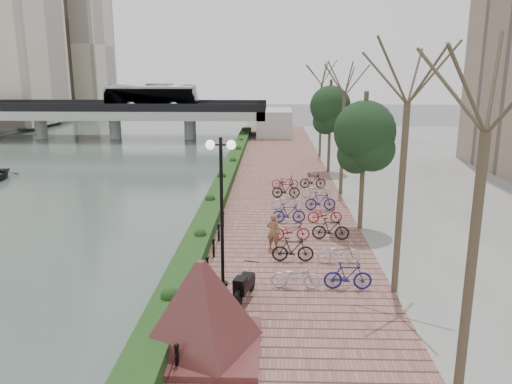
{
  "coord_description": "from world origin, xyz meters",
  "views": [
    {
      "loc": [
        3.74,
        -14.07,
        7.87
      ],
      "look_at": [
        2.96,
        10.12,
        2.0
      ],
      "focal_mm": 35.0,
      "sensor_mm": 36.0,
      "label": 1
    }
  ],
  "objects_px": {
    "granite_monument": "(202,305)",
    "motorcycle": "(245,284)",
    "lamppost": "(221,182)",
    "pedestrian": "(273,232)"
  },
  "relations": [
    {
      "from": "lamppost",
      "to": "motorcycle",
      "type": "bearing_deg",
      "value": -53.45
    },
    {
      "from": "pedestrian",
      "to": "granite_monument",
      "type": "bearing_deg",
      "value": 93.46
    },
    {
      "from": "lamppost",
      "to": "motorcycle",
      "type": "height_order",
      "value": "lamppost"
    },
    {
      "from": "lamppost",
      "to": "pedestrian",
      "type": "height_order",
      "value": "lamppost"
    },
    {
      "from": "granite_monument",
      "to": "motorcycle",
      "type": "bearing_deg",
      "value": 72.15
    },
    {
      "from": "granite_monument",
      "to": "pedestrian",
      "type": "xyz_separation_m",
      "value": [
        1.93,
        7.92,
        -0.51
      ]
    },
    {
      "from": "lamppost",
      "to": "pedestrian",
      "type": "xyz_separation_m",
      "value": [
        1.79,
        3.72,
        -2.97
      ]
    },
    {
      "from": "granite_monument",
      "to": "pedestrian",
      "type": "distance_m",
      "value": 8.16
    },
    {
      "from": "lamppost",
      "to": "motorcycle",
      "type": "xyz_separation_m",
      "value": [
        0.84,
        -1.13,
        -3.2
      ]
    },
    {
      "from": "motorcycle",
      "to": "pedestrian",
      "type": "height_order",
      "value": "pedestrian"
    }
  ]
}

